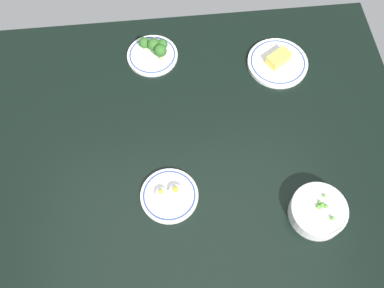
{
  "coord_description": "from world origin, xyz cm",
  "views": [
    {
      "loc": [
        -6.53,
        -63.34,
        130.53
      ],
      "look_at": [
        0.0,
        0.0,
        6.0
      ],
      "focal_mm": 40.66,
      "sensor_mm": 36.0,
      "label": 1
    }
  ],
  "objects": [
    {
      "name": "dining_table",
      "position": [
        0.0,
        0.0,
        2.0
      ],
      "size": [
        144.68,
        112.83,
        4.0
      ],
      "primitive_type": "cube",
      "color": "black",
      "rests_on": "ground"
    },
    {
      "name": "bowl_peas",
      "position": [
        34.84,
        -26.5,
        6.91
      ],
      "size": [
        16.9,
        16.9,
        6.44
      ],
      "color": "white",
      "rests_on": "dining_table"
    },
    {
      "name": "plate_eggs",
      "position": [
        -8.6,
        -16.29,
        5.1
      ],
      "size": [
        17.82,
        17.82,
        4.73
      ],
      "color": "white",
      "rests_on": "dining_table"
    },
    {
      "name": "plate_broccoli",
      "position": [
        -10.01,
        38.28,
        6.37
      ],
      "size": [
        18.37,
        18.37,
        8.08
      ],
      "color": "white",
      "rests_on": "dining_table"
    },
    {
      "name": "plate_cheese",
      "position": [
        34.05,
        30.04,
        5.26
      ],
      "size": [
        21.62,
        21.62,
        5.11
      ],
      "color": "white",
      "rests_on": "dining_table"
    }
  ]
}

